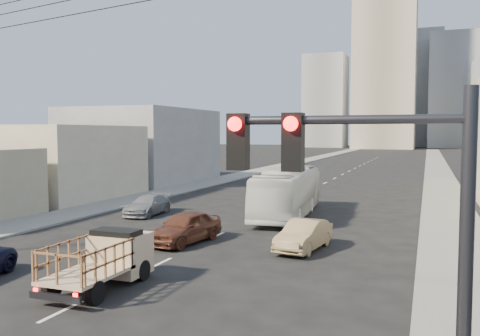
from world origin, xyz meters
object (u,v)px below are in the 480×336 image
Objects in this scene: city_bus at (288,192)px; traffic_signal at (380,237)px; green_sign at (468,212)px; sedan_brown at (185,227)px; sedan_grey at (148,205)px; flatbed_pickup at (103,257)px; sedan_tan at (304,235)px.

traffic_signal reaches higher than city_bus.
traffic_signal is 1.20× the size of green_sign.
sedan_brown is at bearing -109.34° from city_bus.
city_bus is 2.55× the size of sedan_grey.
sedan_grey is (-8.82, -2.80, -0.93)m from city_bus.
flatbed_pickup is 13.17m from traffic_signal.
city_bus is 1.88× the size of traffic_signal.
green_sign reaches higher than city_bus.
city_bus is 22.28m from green_sign.
traffic_signal reaches higher than green_sign.
green_sign reaches higher than sedan_brown.
sedan_grey is (-12.01, 6.27, -0.05)m from sedan_tan.
sedan_tan is 0.83× the size of green_sign.
sedan_grey is (-6.16, 6.85, -0.13)m from sedan_brown.
green_sign is (1.39, 5.01, -0.34)m from traffic_signal.
city_bus is at bearing 114.85° from green_sign.
sedan_tan is at bearing 119.01° from green_sign.
flatbed_pickup reaches higher than sedan_brown.
sedan_tan is 0.69× the size of traffic_signal.
sedan_grey is 0.88× the size of green_sign.
traffic_signal reaches higher than sedan_brown.
green_sign is (11.97, -10.48, 2.97)m from sedan_brown.
traffic_signal reaches higher than flatbed_pickup.
sedan_grey is 28.12m from traffic_signal.
green_sign is at bearing -31.43° from sedan_brown.
flatbed_pickup is 1.00× the size of sedan_grey.
sedan_tan is (3.19, -9.07, -0.88)m from city_bus.
sedan_grey is 0.74× the size of traffic_signal.
sedan_brown is at bearing -51.58° from sedan_grey.
flatbed_pickup is 17.27m from city_bus.
sedan_brown reaches higher than sedan_tan.
traffic_signal is at bearing -65.71° from sedan_tan.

